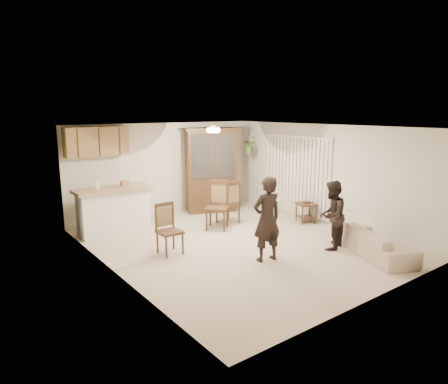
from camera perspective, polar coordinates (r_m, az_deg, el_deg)
floor at (r=8.74m, az=2.08°, el=-7.35°), size 6.50×6.50×0.00m
ceiling at (r=8.27m, az=2.20°, el=9.26°), size 5.50×6.50×0.02m
wall_back at (r=11.10m, az=-8.46°, el=3.27°), size 5.50×0.02×2.50m
wall_front at (r=6.29m, az=21.08°, el=-3.85°), size 5.50×0.02×2.50m
wall_left at (r=7.06m, az=-15.54°, el=-1.85°), size 0.02×6.50×2.50m
wall_right at (r=10.34m, az=14.11°, el=2.44°), size 0.02×6.50×2.50m
breakfast_bar at (r=9.68m, az=-15.44°, el=-2.79°), size 1.60×0.55×1.00m
bar_top at (r=9.56m, az=-15.62°, el=0.40°), size 1.75×0.70×0.08m
upper_cabinets at (r=10.08m, az=-17.71°, el=6.88°), size 1.50×0.34×0.70m
vertical_blinds at (r=10.92m, az=10.29°, el=2.28°), size 0.06×2.30×2.10m
ceiling_fixture at (r=9.35m, az=-1.51°, el=8.93°), size 0.36×0.36×0.20m
hanging_plant at (r=11.62m, az=3.59°, el=6.73°), size 0.43×0.37×0.48m
plant_cord at (r=11.60m, az=3.61°, el=8.33°), size 0.01×0.01×0.65m
sofa at (r=8.48m, az=21.03°, el=-6.14°), size 1.43×2.01×0.73m
adult at (r=7.57m, az=6.17°, el=-3.30°), size 0.71×0.53×1.80m
child at (r=8.52m, az=15.11°, el=-3.51°), size 0.80×0.72×1.35m
china_hutch at (r=11.24m, az=-1.85°, el=3.05°), size 1.60×1.06×2.35m
side_table at (r=10.45m, az=11.63°, el=-2.89°), size 0.60×0.60×0.56m
chair_bar at (r=8.14m, az=-7.73°, el=-6.78°), size 0.45×0.45×1.02m
chair_hutch_left at (r=9.70m, az=-1.00°, el=-3.38°), size 0.73×0.73×1.16m
chair_hutch_right at (r=10.20m, az=0.56°, el=-2.72°), size 0.53×0.53×1.11m
controller_adult at (r=7.19m, az=7.94°, el=-1.24°), size 0.06×0.15×0.04m
controller_child at (r=8.39m, az=17.38°, el=-2.42°), size 0.08×0.13×0.04m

